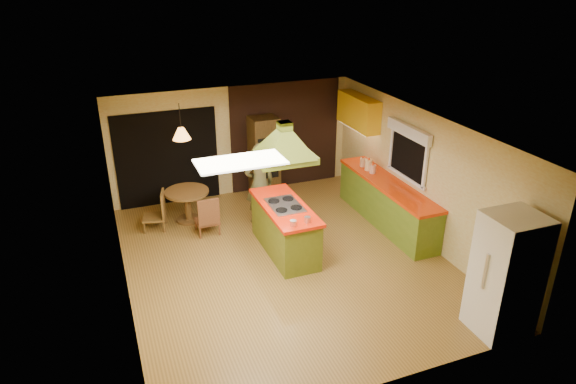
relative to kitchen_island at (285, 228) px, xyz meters
name	(u,v)px	position (x,y,z in m)	size (l,w,h in m)	color
ground	(285,260)	(-0.12, -0.31, -0.48)	(6.50, 6.50, 0.00)	olive
room_walls	(285,198)	(-0.12, -0.31, 0.77)	(5.50, 6.50, 6.50)	beige
ceiling_plane	(285,128)	(-0.12, -0.31, 2.02)	(6.50, 6.50, 0.00)	silver
brick_panel	(285,135)	(1.13, 2.92, 0.77)	(2.64, 0.03, 2.50)	#381E14
nook_opening	(167,158)	(-1.62, 2.92, 0.57)	(2.20, 0.03, 2.10)	black
right_counter	(387,203)	(2.33, 0.29, -0.01)	(0.62, 3.05, 0.92)	olive
upper_cabinets	(358,112)	(2.45, 1.89, 1.47)	(0.34, 1.40, 0.70)	yellow
window_right	(409,143)	(2.58, 0.09, 1.29)	(0.12, 1.35, 1.06)	black
fluor_panel	(240,162)	(-1.22, -1.51, 2.01)	(1.20, 0.60, 0.03)	white
kitchen_island	(285,228)	(0.00, 0.00, 0.00)	(0.77, 1.89, 0.96)	olive
range_hood	(285,136)	(0.00, 0.00, 1.77)	(1.03, 0.75, 0.79)	#5E6F1B
man	(260,184)	(-0.05, 1.29, 0.38)	(0.63, 0.41, 1.72)	#4D4C29
refrigerator	(506,275)	(2.11, -3.21, 0.45)	(0.76, 0.72, 1.86)	white
wall_oven	(264,156)	(0.50, 2.64, 0.44)	(0.62, 0.62, 1.83)	#4E3919
dining_table	(187,200)	(-1.43, 1.88, 0.00)	(0.90, 0.90, 0.68)	brown
chair_left	(154,211)	(-2.13, 1.78, -0.08)	(0.44, 0.44, 0.80)	brown
chair_near	(207,214)	(-1.18, 1.23, -0.07)	(0.45, 0.45, 0.81)	brown
pendant_lamp	(181,134)	(-1.43, 1.88, 1.42)	(0.36, 0.36, 0.23)	#FF9E3F
canister_large	(368,165)	(2.28, 1.03, 0.56)	(0.16, 0.16, 0.23)	#FFF5CD
canister_medium	(363,162)	(2.28, 1.26, 0.53)	(0.13, 0.13, 0.18)	beige
canister_small	(373,169)	(2.28, 0.85, 0.53)	(0.13, 0.13, 0.18)	#FAE3C9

